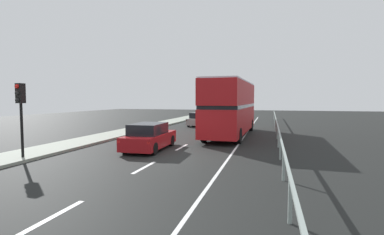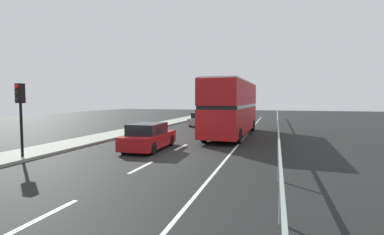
{
  "view_description": "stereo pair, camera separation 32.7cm",
  "coord_description": "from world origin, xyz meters",
  "px_view_note": "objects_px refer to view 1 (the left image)",
  "views": [
    {
      "loc": [
        4.96,
        -13.37,
        2.8
      ],
      "look_at": [
        -0.02,
        4.62,
        1.59
      ],
      "focal_mm": 26.69,
      "sensor_mm": 36.0,
      "label": 1
    },
    {
      "loc": [
        5.28,
        -13.28,
        2.8
      ],
      "look_at": [
        -0.02,
        4.62,
        1.59
      ],
      "focal_mm": 26.69,
      "sensor_mm": 36.0,
      "label": 2
    }
  ],
  "objects_px": {
    "traffic_signal_pole": "(20,102)",
    "sedan_car_ahead": "(200,119)",
    "double_decker_bus_red": "(231,107)",
    "hatchback_car_near": "(149,137)"
  },
  "relations": [
    {
      "from": "traffic_signal_pole",
      "to": "sedan_car_ahead",
      "type": "height_order",
      "value": "traffic_signal_pole"
    },
    {
      "from": "sedan_car_ahead",
      "to": "traffic_signal_pole",
      "type": "bearing_deg",
      "value": -100.26
    },
    {
      "from": "double_decker_bus_red",
      "to": "hatchback_car_near",
      "type": "bearing_deg",
      "value": -114.07
    },
    {
      "from": "sedan_car_ahead",
      "to": "hatchback_car_near",
      "type": "bearing_deg",
      "value": -86.2
    },
    {
      "from": "double_decker_bus_red",
      "to": "sedan_car_ahead",
      "type": "relative_size",
      "value": 2.34
    },
    {
      "from": "hatchback_car_near",
      "to": "traffic_signal_pole",
      "type": "height_order",
      "value": "traffic_signal_pole"
    },
    {
      "from": "double_decker_bus_red",
      "to": "traffic_signal_pole",
      "type": "xyz_separation_m",
      "value": [
        -8.01,
        -11.38,
        0.45
      ]
    },
    {
      "from": "traffic_signal_pole",
      "to": "sedan_car_ahead",
      "type": "bearing_deg",
      "value": 78.89
    },
    {
      "from": "hatchback_car_near",
      "to": "sedan_car_ahead",
      "type": "bearing_deg",
      "value": 91.07
    },
    {
      "from": "hatchback_car_near",
      "to": "traffic_signal_pole",
      "type": "bearing_deg",
      "value": -139.26
    }
  ]
}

